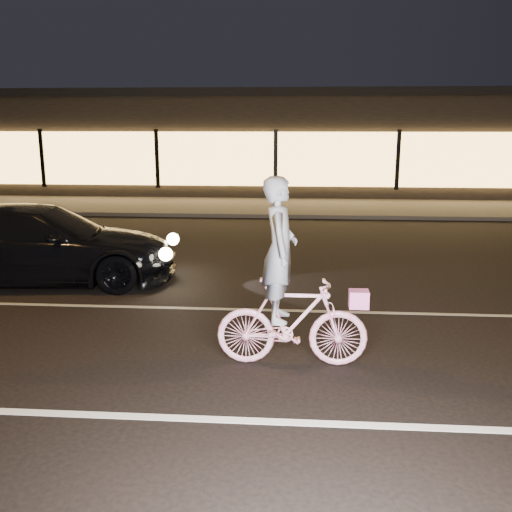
{
  "coord_description": "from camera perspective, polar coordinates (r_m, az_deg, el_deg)",
  "views": [
    {
      "loc": [
        0.87,
        -6.71,
        2.95
      ],
      "look_at": [
        0.33,
        0.6,
        1.23
      ],
      "focal_mm": 40.0,
      "sensor_mm": 36.0,
      "label": 1
    }
  ],
  "objects": [
    {
      "name": "lane_stripe_near",
      "position": [
        6.05,
        -4.77,
        -15.95
      ],
      "size": [
        60.0,
        0.12,
        0.01
      ],
      "primitive_type": "cube",
      "color": "silver",
      "rests_on": "ground"
    },
    {
      "name": "sedan",
      "position": [
        11.38,
        -20.78,
        1.11
      ],
      "size": [
        5.23,
        2.63,
        1.46
      ],
      "rotation": [
        0.0,
        0.0,
        1.69
      ],
      "color": "black",
      "rests_on": "ground"
    },
    {
      "name": "storefront",
      "position": [
        25.71,
        2.37,
        11.44
      ],
      "size": [
        25.4,
        8.42,
        4.2
      ],
      "color": "black",
      "rests_on": "ground"
    },
    {
      "name": "sidewalk",
      "position": [
        19.94,
        1.72,
        4.9
      ],
      "size": [
        30.0,
        4.0,
        0.12
      ],
      "primitive_type": "cube",
      "color": "#383533",
      "rests_on": "ground"
    },
    {
      "name": "cyclist",
      "position": [
        6.97,
        3.3,
        -4.48
      ],
      "size": [
        1.86,
        0.64,
        2.34
      ],
      "rotation": [
        0.0,
        0.0,
        1.57
      ],
      "color": "#ED3E7F",
      "rests_on": "ground"
    },
    {
      "name": "lane_stripe_far",
      "position": [
        9.24,
        -1.39,
        -5.36
      ],
      "size": [
        60.0,
        0.1,
        0.01
      ],
      "primitive_type": "cube",
      "color": "gray",
      "rests_on": "ground"
    },
    {
      "name": "ground",
      "position": [
        7.38,
        -2.93,
        -10.33
      ],
      "size": [
        90.0,
        90.0,
        0.0
      ],
      "primitive_type": "plane",
      "color": "black",
      "rests_on": "ground"
    }
  ]
}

